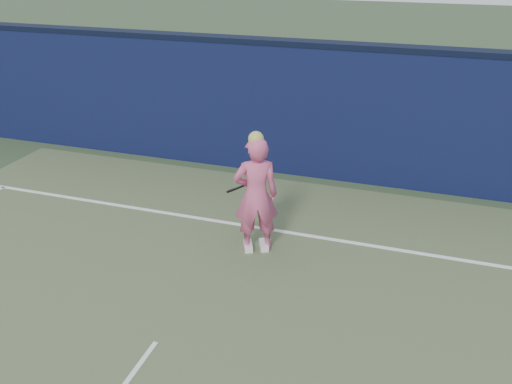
% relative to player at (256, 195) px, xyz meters
% --- Properties ---
extents(backstop_wall, '(24.00, 0.40, 2.50)m').
position_rel_player_xyz_m(backstop_wall, '(-0.45, 3.12, 0.34)').
color(backstop_wall, black).
rests_on(backstop_wall, ground).
extents(wall_cap, '(24.00, 0.42, 0.10)m').
position_rel_player_xyz_m(wall_cap, '(-0.45, 3.12, 1.64)').
color(wall_cap, black).
rests_on(wall_cap, backstop_wall).
extents(player, '(0.77, 0.66, 1.88)m').
position_rel_player_xyz_m(player, '(0.00, 0.00, 0.00)').
color(player, '#D45280').
rests_on(player, ground).
extents(racket, '(0.53, 0.40, 0.33)m').
position_rel_player_xyz_m(racket, '(-0.18, 0.43, -0.01)').
color(racket, black).
rests_on(racket, ground).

